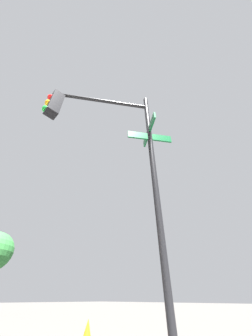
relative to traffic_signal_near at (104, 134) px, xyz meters
The scene contains 1 object.
traffic_signal_near is the anchor object (origin of this frame).
Camera 1 is at (-8.83, -4.91, 0.93)m, focal length 18.79 mm.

